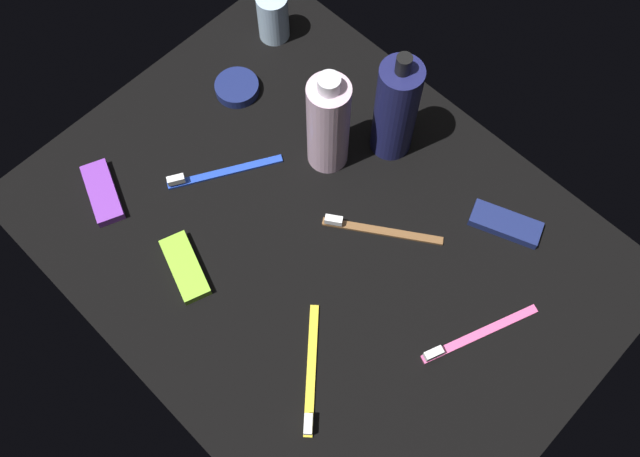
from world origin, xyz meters
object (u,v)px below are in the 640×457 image
object	(u,v)px
bodywash_bottle	(328,124)
toothbrush_brown	(375,229)
snack_bar_navy	(506,224)
snack_bar_purple	(103,192)
toothbrush_yellow	(311,376)
cream_tin_left	(237,88)
snack_bar_lime	(185,267)
lotion_bottle	(396,109)
deodorant_stick	(273,17)
toothbrush_blue	(218,173)
toothbrush_pink	(473,336)

from	to	relation	value
bodywash_bottle	toothbrush_brown	distance (cm)	16.82
snack_bar_navy	snack_bar_purple	bearing A→B (deg)	18.20
toothbrush_brown	snack_bar_purple	xyz separation A→B (cm)	(33.47, 24.46, 0.14)
toothbrush_yellow	snack_bar_purple	bearing A→B (deg)	3.15
toothbrush_yellow	cream_tin_left	bearing A→B (deg)	-30.90
snack_bar_navy	snack_bar_lime	xyz separation A→B (cm)	(28.62, 37.75, 0.00)
bodywash_bottle	lotion_bottle	bearing A→B (deg)	-122.05
snack_bar_lime	toothbrush_brown	bearing A→B (deg)	-103.49
lotion_bottle	deodorant_stick	size ratio (longest dim) A/B	2.42
deodorant_stick	toothbrush_brown	size ratio (longest dim) A/B	0.56
toothbrush_brown	cream_tin_left	size ratio (longest dim) A/B	2.18
toothbrush_yellow	lotion_bottle	bearing A→B (deg)	-63.88
toothbrush_blue	toothbrush_pink	distance (cm)	44.96
snack_bar_navy	lotion_bottle	bearing A→B (deg)	-18.05
deodorant_stick	snack_bar_lime	size ratio (longest dim) A/B	0.83
toothbrush_yellow	bodywash_bottle	bearing A→B (deg)	-49.53
toothbrush_pink	cream_tin_left	world-z (taller)	toothbrush_pink
toothbrush_brown	snack_bar_navy	world-z (taller)	toothbrush_brown
deodorant_stick	snack_bar_purple	xyz separation A→B (cm)	(-3.64, 39.59, -3.58)
toothbrush_brown	snack_bar_lime	bearing A→B (deg)	57.03
snack_bar_navy	snack_bar_purple	size ratio (longest dim) A/B	1.00
snack_bar_lime	toothbrush_pink	bearing A→B (deg)	-130.09
toothbrush_pink	snack_bar_navy	world-z (taller)	toothbrush_pink
toothbrush_yellow	snack_bar_lime	world-z (taller)	toothbrush_yellow
toothbrush_blue	toothbrush_pink	world-z (taller)	same
lotion_bottle	snack_bar_lime	xyz separation A→B (cm)	(6.81, 36.51, -8.54)
deodorant_stick	snack_bar_navy	distance (cm)	50.51
snack_bar_lime	bodywash_bottle	bearing A→B (deg)	-73.47
lotion_bottle	toothbrush_pink	size ratio (longest dim) A/B	1.22
snack_bar_navy	cream_tin_left	bearing A→B (deg)	-7.60
toothbrush_blue	toothbrush_yellow	size ratio (longest dim) A/B	1.14
lotion_bottle	deodorant_stick	bearing A→B (deg)	-4.59
bodywash_bottle	snack_bar_navy	bearing A→B (deg)	-160.14
toothbrush_brown	cream_tin_left	distance (cm)	33.15
lotion_bottle	cream_tin_left	xyz separation A→B (cm)	(24.49, 10.05, -8.42)
bodywash_bottle	deodorant_stick	bearing A→B (deg)	-25.11
lotion_bottle	toothbrush_blue	xyz separation A→B (cm)	(15.10, 22.72, -8.69)
lotion_bottle	toothbrush_yellow	xyz separation A→B (cm)	(-17.16, 34.98, -8.69)
toothbrush_blue	toothbrush_brown	size ratio (longest dim) A/B	1.04
toothbrush_yellow	snack_bar_purple	size ratio (longest dim) A/B	1.37
cream_tin_left	snack_bar_lime	bearing A→B (deg)	123.75
toothbrush_yellow	snack_bar_navy	bearing A→B (deg)	-97.32
deodorant_stick	snack_bar_purple	distance (cm)	39.92
lotion_bottle	deodorant_stick	xyz separation A→B (cm)	(28.56, -2.29, -4.96)
bodywash_bottle	toothbrush_yellow	distance (cm)	35.72
snack_bar_navy	cream_tin_left	world-z (taller)	cream_tin_left
lotion_bottle	toothbrush_yellow	size ratio (longest dim) A/B	1.48
lotion_bottle	cream_tin_left	size ratio (longest dim) A/B	2.94
snack_bar_purple	toothbrush_blue	bearing A→B (deg)	-101.37
lotion_bottle	cream_tin_left	distance (cm)	27.78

